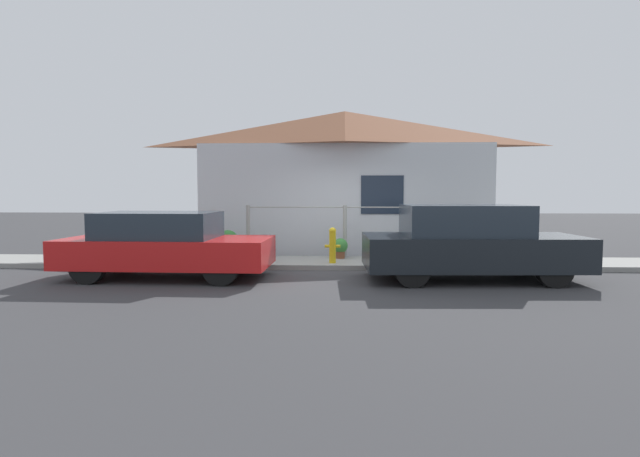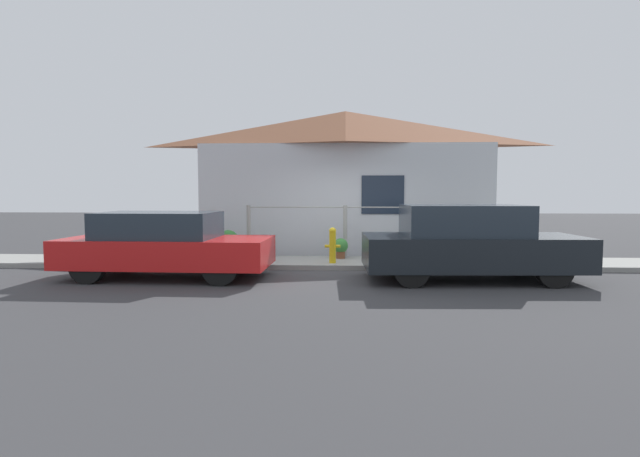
# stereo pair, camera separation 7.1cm
# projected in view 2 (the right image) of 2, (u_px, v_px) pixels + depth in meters

# --- Properties ---
(ground_plane) EXTENTS (60.00, 60.00, 0.00)m
(ground_plane) POSITION_uv_depth(u_px,v_px,m) (345.00, 271.00, 10.88)
(ground_plane) COLOR #38383A
(sidewalk) EXTENTS (24.00, 1.62, 0.11)m
(sidewalk) POSITION_uv_depth(u_px,v_px,m) (345.00, 263.00, 11.68)
(sidewalk) COLOR gray
(sidewalk) RESTS_ON ground_plane
(house) EXTENTS (8.17, 2.23, 3.97)m
(house) POSITION_uv_depth(u_px,v_px,m) (345.00, 138.00, 13.83)
(house) COLOR silver
(house) RESTS_ON ground_plane
(fence) EXTENTS (4.90, 0.10, 1.28)m
(fence) POSITION_uv_depth(u_px,v_px,m) (345.00, 229.00, 12.28)
(fence) COLOR #999993
(fence) RESTS_ON sidewalk
(car_left) EXTENTS (4.10, 1.79, 1.32)m
(car_left) POSITION_uv_depth(u_px,v_px,m) (165.00, 245.00, 9.92)
(car_left) COLOR red
(car_left) RESTS_ON ground_plane
(car_right) EXTENTS (4.18, 1.86, 1.47)m
(car_right) POSITION_uv_depth(u_px,v_px,m) (469.00, 243.00, 9.63)
(car_right) COLOR black
(car_right) RESTS_ON ground_plane
(fire_hydrant) EXTENTS (0.36, 0.16, 0.81)m
(fire_hydrant) POSITION_uv_depth(u_px,v_px,m) (333.00, 244.00, 11.23)
(fire_hydrant) COLOR yellow
(fire_hydrant) RESTS_ON sidewalk
(potted_plant_near_hydrant) EXTENTS (0.36, 0.36, 0.49)m
(potted_plant_near_hydrant) POSITION_uv_depth(u_px,v_px,m) (341.00, 247.00, 12.02)
(potted_plant_near_hydrant) COLOR brown
(potted_plant_near_hydrant) RESTS_ON sidewalk
(potted_plant_by_fence) EXTENTS (0.54, 0.54, 0.68)m
(potted_plant_by_fence) POSITION_uv_depth(u_px,v_px,m) (228.00, 242.00, 12.17)
(potted_plant_by_fence) COLOR brown
(potted_plant_by_fence) RESTS_ON sidewalk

